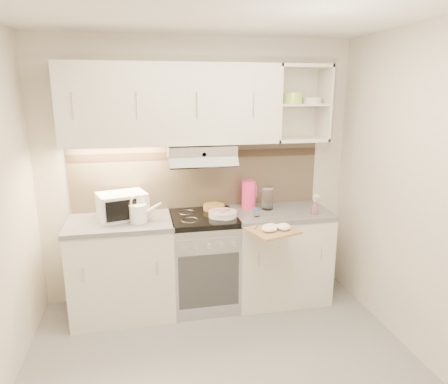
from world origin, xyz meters
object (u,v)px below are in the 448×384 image
Objects in this scene: electric_range at (204,260)px; watering_can at (139,212)px; pink_pitcher at (249,195)px; microwave at (122,206)px; glass_jar at (267,198)px; spray_bottle at (315,206)px; plate_stack at (223,214)px; cutting_board at (272,231)px.

watering_can is at bearing -172.31° from electric_range.
pink_pitcher is at bearing 16.69° from electric_range.
microwave is 1.36m from glass_jar.
spray_bottle is (1.60, -0.09, -0.01)m from watering_can.
plate_stack is at bearing -13.14° from watering_can.
spray_bottle is (0.39, -0.23, -0.04)m from glass_jar.
glass_jar is 0.60× the size of cutting_board.
plate_stack is at bearing -163.49° from glass_jar.
spray_bottle is at bearing -31.05° from glass_jar.
plate_stack is at bearing 160.02° from spray_bottle.
plate_stack is 0.69× the size of cutting_board.
electric_range reaches higher than cutting_board.
spray_bottle is at bearing -24.01° from microwave.
glass_jar is (1.21, 0.15, 0.02)m from watering_can.
cutting_board is (-0.12, -0.52, -0.14)m from glass_jar.
plate_stack reaches higher than cutting_board.
plate_stack is 0.52m from cutting_board.
watering_can is (0.15, -0.15, -0.03)m from microwave.
glass_jar is 1.13× the size of spray_bottle.
pink_pitcher is 0.73× the size of cutting_board.
watering_can is 1.11× the size of plate_stack.
watering_can reaches higher than glass_jar.
watering_can is (-0.58, -0.08, 0.54)m from electric_range.
microwave is 1.27× the size of cutting_board.
watering_can reaches higher than plate_stack.
plate_stack is at bearing -144.22° from pink_pitcher.
glass_jar is at bearing 6.26° from electric_range.
electric_range is 0.51m from plate_stack.
microwave is 2.41× the size of spray_bottle.
cutting_board is (-0.50, -0.28, -0.11)m from spray_bottle.
electric_range is 2.39× the size of cutting_board.
cutting_board is at bearing -102.65° from glass_jar.
electric_range is at bearing -162.45° from pink_pitcher.
pink_pitcher reaches higher than glass_jar.
electric_range is 3.11× the size of watering_can.
glass_jar is at bearing 16.51° from plate_stack.
microwave is 1.84× the size of plate_stack.
glass_jar is (0.47, 0.14, 0.09)m from plate_stack.
glass_jar is at bearing -22.21° from pink_pitcher.
electric_range is 0.79m from watering_can.
electric_range is 4.00× the size of glass_jar.
glass_jar reaches higher than spray_bottle.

